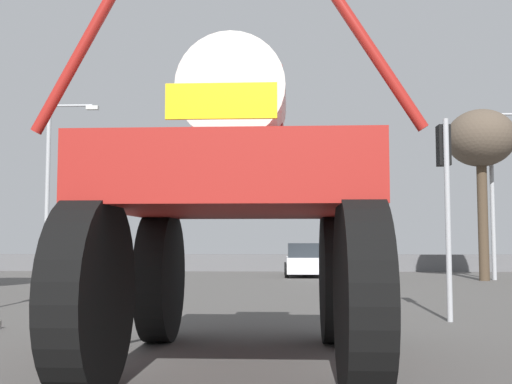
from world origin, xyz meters
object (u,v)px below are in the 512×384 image
at_px(oversize_sprayer, 238,203).
at_px(traffic_signal_near_right, 445,173).
at_px(streetlight_far_left, 52,179).
at_px(sedan_ahead, 305,261).
at_px(streetlight_far_right, 496,184).
at_px(bare_tree_right, 481,142).

bearing_deg(oversize_sprayer, traffic_signal_near_right, -38.97).
bearing_deg(streetlight_far_left, traffic_signal_near_right, -44.71).
bearing_deg(sedan_ahead, oversize_sprayer, 175.49).
distance_m(sedan_ahead, streetlight_far_right, 8.98).
distance_m(oversize_sprayer, streetlight_far_right, 21.02).
xyz_separation_m(sedan_ahead, traffic_signal_near_right, (2.30, -16.40, 2.27)).
relative_size(sedan_ahead, streetlight_far_left, 0.55).
distance_m(traffic_signal_near_right, streetlight_far_left, 18.15).
relative_size(sedan_ahead, streetlight_far_right, 0.58).
relative_size(oversize_sprayer, sedan_ahead, 1.39).
distance_m(oversize_sprayer, sedan_ahead, 21.22).
bearing_deg(sedan_ahead, streetlight_far_right, -107.57).
distance_m(sedan_ahead, bare_tree_right, 9.29).
distance_m(streetlight_far_right, bare_tree_right, 1.94).
distance_m(oversize_sprayer, traffic_signal_near_right, 6.18).
bearing_deg(streetlight_far_right, streetlight_far_left, -176.43).
bearing_deg(bare_tree_right, streetlight_far_left, -177.96).
relative_size(streetlight_far_right, bare_tree_right, 1.01).
bearing_deg(oversize_sprayer, streetlight_far_left, 27.85).
bearing_deg(traffic_signal_near_right, streetlight_far_right, 67.80).
height_order(streetlight_far_left, bare_tree_right, streetlight_far_left).
bearing_deg(streetlight_far_left, streetlight_far_right, 3.57).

